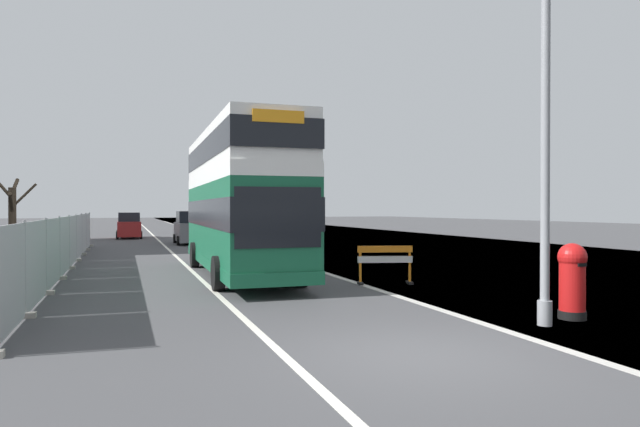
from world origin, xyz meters
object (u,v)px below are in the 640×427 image
at_px(double_decker_bus, 239,199).
at_px(red_pillar_postbox, 572,277).
at_px(lamppost_foreground, 545,117).
at_px(roadworks_barrier, 385,260).
at_px(car_receding_mid, 129,226).
at_px(car_oncoming_near, 191,229).

distance_m(double_decker_bus, red_pillar_postbox, 11.45).
bearing_deg(lamppost_foreground, roadworks_barrier, 92.88).
bearing_deg(double_decker_bus, lamppost_foreground, -68.35).
height_order(double_decker_bus, car_receding_mid, double_decker_bus).
bearing_deg(double_decker_bus, roadworks_barrier, -45.25).
relative_size(roadworks_barrier, car_oncoming_near, 0.39).
bearing_deg(car_oncoming_near, car_receding_mid, 113.49).
height_order(double_decker_bus, roadworks_barrier, double_decker_bus).
bearing_deg(roadworks_barrier, lamppost_foreground, -87.12).
relative_size(lamppost_foreground, red_pillar_postbox, 5.49).
bearing_deg(car_receding_mid, car_oncoming_near, -66.51).
relative_size(double_decker_bus, car_oncoming_near, 2.56).
xyz_separation_m(car_oncoming_near, car_receding_mid, (-3.79, 8.72, -0.06)).
bearing_deg(car_oncoming_near, red_pillar_postbox, -80.37).
bearing_deg(double_decker_bus, car_oncoming_near, 88.93).
distance_m(double_decker_bus, lamppost_foreground, 11.31).
bearing_deg(red_pillar_postbox, lamppost_foreground, -161.34).
relative_size(double_decker_bus, red_pillar_postbox, 7.19).
bearing_deg(car_oncoming_near, roadworks_barrier, -81.12).
relative_size(lamppost_foreground, car_receding_mid, 1.99).
relative_size(red_pillar_postbox, car_oncoming_near, 0.36).
bearing_deg(lamppost_foreground, car_receding_mid, 101.44).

